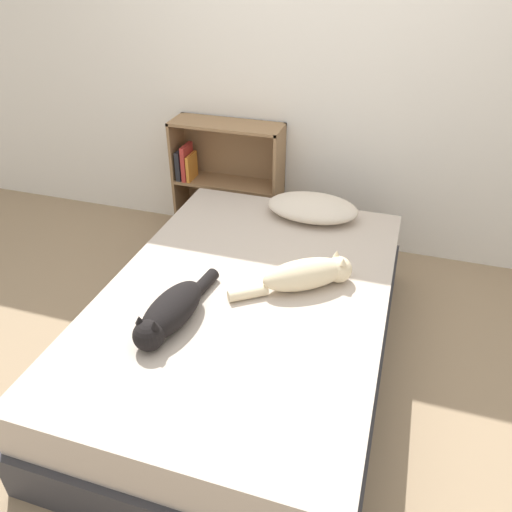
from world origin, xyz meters
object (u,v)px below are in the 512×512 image
Objects in this scene: bed at (247,327)px; bookshelf at (227,178)px; pillow at (312,208)px; cat_dark at (170,312)px; cat_light at (308,274)px.

bed is 2.38× the size of bookshelf.
cat_dark reaches higher than pillow.
bookshelf is at bearing 114.33° from bed.
pillow is at bearing 65.68° from cat_light.
cat_light is (0.28, 0.12, 0.31)m from bed.
cat_dark is (-0.24, -0.35, 0.31)m from bed.
pillow is at bearing 79.90° from bed.
bookshelf is at bearing -160.71° from cat_dark.
bookshelf is (-0.57, 1.26, 0.21)m from bed.
bookshelf reaches higher than pillow.
bed is 3.36× the size of cat_dark.
cat_dark is at bearing -78.21° from bookshelf.
cat_light reaches higher than bed.
pillow is 0.72m from cat_light.
bed is 1.40m from bookshelf.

